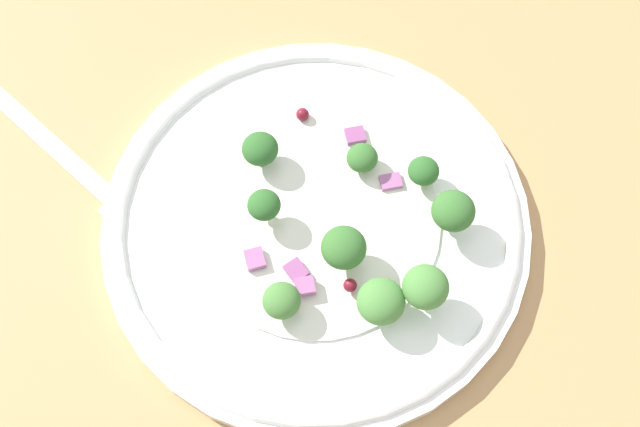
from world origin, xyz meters
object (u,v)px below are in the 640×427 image
(broccoli_floret_0, at_px, (423,171))
(plate, at_px, (320,225))
(broccoli_floret_2, at_px, (364,159))
(broccoli_floret_1, at_px, (264,205))
(fork, at_px, (66,158))

(broccoli_floret_0, bearing_deg, plate, -117.62)
(broccoli_floret_0, xyz_separation_m, broccoli_floret_2, (-0.04, -0.02, -0.00))
(broccoli_floret_1, distance_m, broccoli_floret_2, 0.07)
(plate, relative_size, broccoli_floret_0, 13.47)
(broccoli_floret_1, bearing_deg, broccoli_floret_0, 52.87)
(plate, bearing_deg, broccoli_floret_0, 62.38)
(plate, height_order, broccoli_floret_0, broccoli_floret_0)
(broccoli_floret_1, height_order, broccoli_floret_2, broccoli_floret_1)
(broccoli_floret_0, xyz_separation_m, broccoli_floret_1, (-0.06, -0.08, 0.01))
(plate, bearing_deg, broccoli_floret_2, 92.40)
(plate, distance_m, broccoli_floret_0, 0.07)
(plate, distance_m, fork, 0.18)
(plate, xyz_separation_m, broccoli_floret_2, (-0.00, 0.05, 0.02))
(broccoli_floret_0, height_order, broccoli_floret_2, broccoli_floret_0)
(broccoli_floret_0, relative_size, fork, 0.11)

